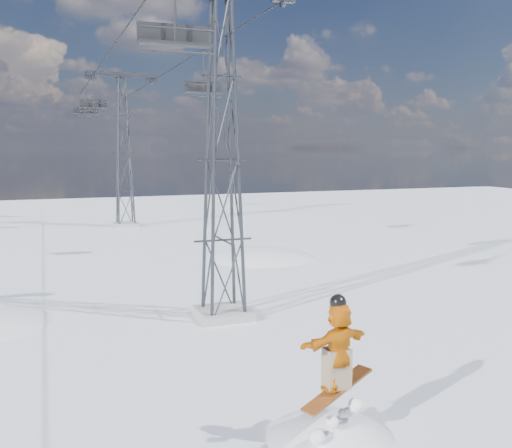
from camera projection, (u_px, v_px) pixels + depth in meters
The scene contains 9 objects.
ground at pixel (298, 424), 12.26m from camera, with size 120.00×120.00×0.00m, color white.
snow_terrain at pixel (58, 429), 31.60m from camera, with size 39.00×37.00×22.00m.
lift_tower_near at pixel (222, 161), 19.25m from camera, with size 5.20×1.80×11.43m.
lift_tower_far at pixel (124, 154), 42.47m from camera, with size 5.20×1.80×11.43m.
haul_cables at pixel (156, 51), 29.22m from camera, with size 4.46×51.00×0.06m.
lift_chair_near at pixel (175, 36), 15.37m from camera, with size 1.98×0.57×2.46m.
lift_chair_mid at pixel (204, 88), 29.15m from camera, with size 1.93×0.56×2.40m.
lift_chair_far at pixel (94, 105), 39.47m from camera, with size 1.97×0.57×2.45m.
lift_chair_extra at pixel (86, 111), 46.46m from camera, with size 1.96×0.56×2.43m.
Camera 1 is at (-4.90, -10.54, 5.88)m, focal length 40.00 mm.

